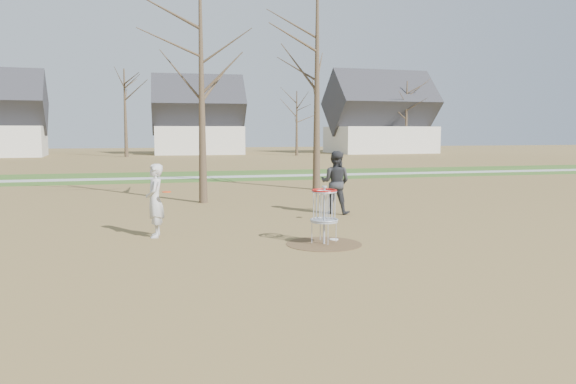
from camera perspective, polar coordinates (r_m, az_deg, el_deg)
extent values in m
plane|color=brown|center=(13.37, 3.67, -5.31)|extent=(160.00, 160.00, 0.00)
cube|color=#2D5119|center=(33.82, -7.31, 1.65)|extent=(160.00, 8.00, 0.01)
cube|color=#9E9E99|center=(32.83, -7.10, 1.53)|extent=(160.00, 1.50, 0.01)
cylinder|color=#47331E|center=(13.37, 3.67, -5.29)|extent=(1.80, 1.80, 0.01)
imported|color=silver|center=(14.48, -13.36, -0.86)|extent=(0.48, 0.70, 1.85)
imported|color=#2B2C2F|center=(18.19, 4.84, 0.98)|extent=(1.25, 1.19, 2.03)
cylinder|color=white|center=(13.87, 4.68, -4.82)|extent=(0.22, 0.22, 0.02)
cylinder|color=#EA550C|center=(16.62, 4.20, -0.06)|extent=(0.22, 0.22, 0.07)
cylinder|color=#F33C0C|center=(14.17, -12.23, 0.02)|extent=(0.22, 0.22, 0.02)
cylinder|color=#9EA3AD|center=(13.26, 3.69, -2.45)|extent=(0.05, 0.05, 1.35)
cylinder|color=#9EA3AD|center=(13.28, 3.69, -2.98)|extent=(0.64, 0.64, 0.04)
torus|color=#9EA3AD|center=(13.18, 3.71, 0.02)|extent=(0.60, 0.60, 0.04)
torus|color=#AF0F0B|center=(13.18, 3.71, 0.17)|extent=(0.60, 0.60, 0.04)
cone|color=#382B1E|center=(21.10, -8.76, 9.08)|extent=(0.32, 0.32, 7.50)
cone|color=#382B1E|center=(25.65, 2.95, 9.74)|extent=(0.36, 0.36, 8.50)
cone|color=#382B1E|center=(60.53, -16.21, 7.70)|extent=(0.40, 0.40, 9.00)
cone|color=#382B1E|center=(61.60, 0.89, 6.99)|extent=(0.32, 0.32, 7.00)
cone|color=#382B1E|center=(68.43, 11.94, 7.40)|extent=(0.38, 0.38, 8.50)
cube|color=silver|center=(66.75, -9.05, 5.22)|extent=(10.24, 7.34, 3.20)
pyramid|color=#2D2D33|center=(66.78, -9.10, 8.12)|extent=(10.74, 7.36, 3.55)
cube|color=silver|center=(70.31, 9.34, 5.26)|extent=(12.40, 8.62, 3.20)
pyramid|color=#2D2D33|center=(70.35, 9.39, 8.22)|extent=(13.00, 8.65, 4.06)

